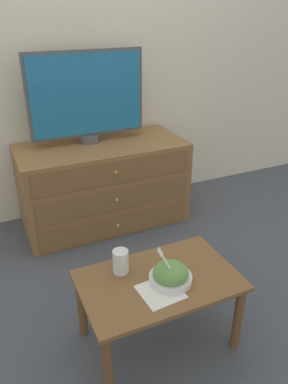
% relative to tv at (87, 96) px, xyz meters
% --- Properties ---
extents(ground_plane, '(12.00, 12.00, 0.00)m').
position_rel_tv_xyz_m(ground_plane, '(0.04, 0.20, -0.95)').
color(ground_plane, '#474C56').
extents(wall_back, '(12.00, 0.05, 2.60)m').
position_rel_tv_xyz_m(wall_back, '(0.04, 0.22, 0.35)').
color(wall_back, silver).
rests_on(wall_back, ground_plane).
extents(dresser, '(1.19, 0.56, 0.62)m').
position_rel_tv_xyz_m(dresser, '(0.06, -0.10, -0.64)').
color(dresser, olive).
rests_on(dresser, ground_plane).
extents(tv, '(0.82, 0.14, 0.63)m').
position_rel_tv_xyz_m(tv, '(0.00, 0.00, 0.00)').
color(tv, '#515156').
rests_on(tv, dresser).
extents(coffee_table, '(0.73, 0.46, 0.38)m').
position_rel_tv_xyz_m(coffee_table, '(-0.09, -1.31, -0.63)').
color(coffee_table, brown).
rests_on(coffee_table, ground_plane).
extents(takeout_bowl, '(0.20, 0.20, 0.18)m').
position_rel_tv_xyz_m(takeout_bowl, '(-0.05, -1.35, -0.53)').
color(takeout_bowl, silver).
rests_on(takeout_bowl, coffee_table).
extents(drink_cup, '(0.08, 0.08, 0.12)m').
position_rel_tv_xyz_m(drink_cup, '(-0.23, -1.19, -0.51)').
color(drink_cup, beige).
rests_on(drink_cup, coffee_table).
extents(napkin, '(0.19, 0.19, 0.00)m').
position_rel_tv_xyz_m(napkin, '(-0.12, -1.40, -0.56)').
color(napkin, white).
rests_on(napkin, coffee_table).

